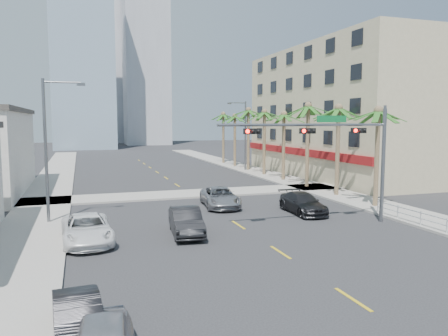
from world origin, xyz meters
The scene contains 25 objects.
ground centered at (0.00, 0.00, 0.00)m, with size 260.00×260.00×0.00m, color #262628.
sidewalk_right centered at (12.00, 20.00, 0.07)m, with size 4.00×120.00×0.15m, color gray.
sidewalk_left centered at (-12.00, 20.00, 0.07)m, with size 4.00×120.00×0.15m, color gray.
sidewalk_cross centered at (0.00, 22.00, 0.07)m, with size 80.00×4.00×0.15m, color gray.
building_right centered at (21.99, 30.00, 7.50)m, with size 15.25×28.00×15.00m.
tower_far_left centered at (-8.00, 95.00, 24.00)m, with size 14.00×14.00×48.00m, color #99B2C6.
tower_far_right centered at (9.00, 110.00, 30.00)m, with size 12.00×12.00×60.00m, color #ADADB2.
tower_far_center centered at (-3.00, 125.00, 21.00)m, with size 16.00×16.00×42.00m, color #ADADB2.
traffic_signal_mast centered at (5.78, 7.95, 5.06)m, with size 11.12×0.54×7.20m.
palm_tree_0 centered at (11.60, 12.00, 7.08)m, with size 4.80×4.80×7.80m.
palm_tree_1 centered at (11.60, 17.20, 7.43)m, with size 4.80×4.80×8.16m.
palm_tree_2 centered at (11.60, 22.40, 7.78)m, with size 4.80×4.80×8.52m.
palm_tree_3 centered at (11.60, 27.60, 7.08)m, with size 4.80×4.80×7.80m.
palm_tree_4 centered at (11.60, 32.80, 7.43)m, with size 4.80×4.80×8.16m.
palm_tree_5 centered at (11.60, 38.00, 7.78)m, with size 4.80×4.80×8.52m.
palm_tree_6 centered at (11.60, 43.20, 7.08)m, with size 4.80×4.80×7.80m.
palm_tree_7 centered at (11.60, 48.40, 7.43)m, with size 4.80×4.80×8.16m.
streetlight_left centered at (-11.00, 14.00, 5.06)m, with size 2.55×0.25×9.00m.
streetlight_right centered at (11.00, 38.00, 5.06)m, with size 2.55×0.25×9.00m.
guardrail centered at (10.30, 6.00, 0.67)m, with size 0.08×8.08×1.00m.
car_parked_mid centered at (-9.40, -1.91, 0.64)m, with size 1.35×3.86×1.27m, color black.
car_parked_far centered at (-8.98, 8.75, 0.74)m, with size 2.46×5.34×1.48m, color white.
car_lane_left centered at (-3.60, 8.79, 0.76)m, with size 1.61×4.61×1.52m, color black.
car_lane_center centered at (0.69, 15.88, 0.73)m, with size 2.44×5.29×1.47m, color #A2A2A6.
car_lane_right centered at (5.50, 11.93, 0.71)m, with size 1.99×4.88×1.42m, color black.
Camera 1 is at (-9.15, -14.92, 6.38)m, focal length 35.00 mm.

